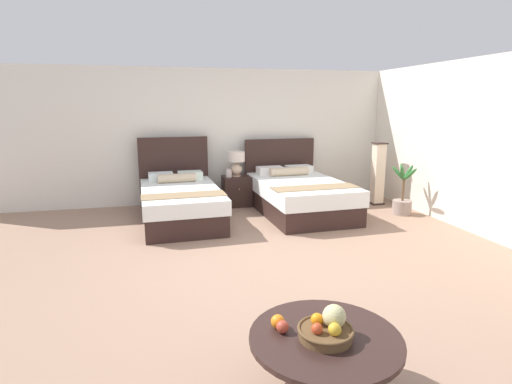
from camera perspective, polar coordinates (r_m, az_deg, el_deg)
name	(u,v)px	position (r m, az deg, el deg)	size (l,w,h in m)	color
ground_plane	(277,262)	(4.99, 2.99, -9.72)	(9.90, 10.24, 0.02)	#9A7861
wall_back	(228,136)	(7.89, -3.91, 7.80)	(9.90, 0.12, 2.51)	silver
wall_side_right	(484,147)	(6.63, 29.24, 5.46)	(0.12, 5.84, 2.51)	silver
bed_near_window	(180,201)	(6.72, -10.56, -1.29)	(1.30, 2.20, 1.27)	#321F1B
bed_near_corner	(299,194)	(7.10, 5.98, -0.35)	(1.46, 2.26, 1.20)	#321F1B
nightstand	(237,191)	(7.58, -2.70, 0.16)	(0.51, 0.49, 0.55)	#321F1B
table_lamp	(236,161)	(7.51, -2.77, 4.32)	(0.31, 0.31, 0.46)	beige
vase	(229,173)	(7.45, -3.82, 2.66)	(0.11, 0.11, 0.15)	beige
coffee_table	(325,351)	(2.77, 9.61, -21.05)	(0.95, 0.95, 0.45)	#321F1B
fruit_bowl	(327,328)	(2.66, 9.94, -18.23)	(0.35, 0.35, 0.20)	brown
loose_apple	(283,327)	(2.69, 3.73, -18.30)	(0.08, 0.08, 0.08)	#B3402D
loose_orange	(278,322)	(2.73, 3.07, -17.64)	(0.09, 0.09, 0.09)	orange
floor_lamp_corner	(378,174)	(7.96, 16.66, 2.47)	(0.23, 0.23, 1.16)	#372A25
potted_palm	(402,200)	(7.41, 19.77, -1.12)	(0.44, 0.48, 0.89)	gray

